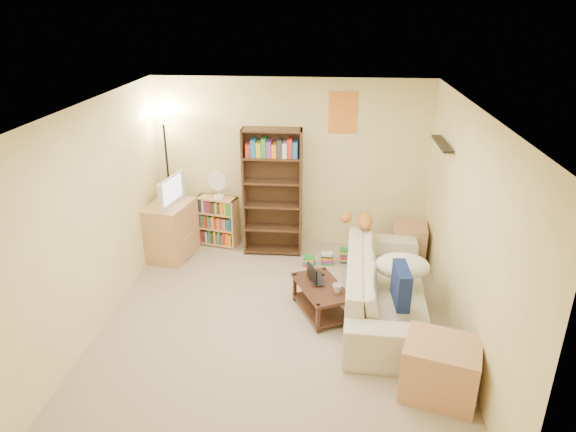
{
  "coord_description": "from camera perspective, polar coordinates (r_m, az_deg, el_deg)",
  "views": [
    {
      "loc": [
        0.55,
        -4.95,
        3.45
      ],
      "look_at": [
        0.07,
        0.77,
        1.05
      ],
      "focal_mm": 32.0,
      "sensor_mm": 36.0,
      "label": 1
    }
  ],
  "objects": [
    {
      "name": "room",
      "position": [
        5.31,
        -1.44,
        2.57
      ],
      "size": [
        4.5,
        4.54,
        2.52
      ],
      "color": "tan",
      "rests_on": "ground"
    },
    {
      "name": "sofa",
      "position": [
        6.22,
        10.82,
        -7.65
      ],
      "size": [
        2.48,
        1.17,
        0.7
      ],
      "primitive_type": "imported",
      "rotation": [
        0.0,
        0.0,
        1.52
      ],
      "color": "beige",
      "rests_on": "ground"
    },
    {
      "name": "navy_pillow",
      "position": [
        5.63,
        12.46,
        -7.54
      ],
      "size": [
        0.16,
        0.47,
        0.41
      ],
      "primitive_type": "cube",
      "rotation": [
        0.0,
        0.0,
        1.62
      ],
      "color": "navy",
      "rests_on": "sofa"
    },
    {
      "name": "cream_blanket",
      "position": [
        6.17,
        12.57,
        -5.44
      ],
      "size": [
        0.64,
        0.46,
        0.28
      ],
      "primitive_type": "ellipsoid",
      "color": "white",
      "rests_on": "sofa"
    },
    {
      "name": "tabby_cat",
      "position": [
        6.83,
        8.19,
        -0.44
      ],
      "size": [
        0.55,
        0.22,
        0.19
      ],
      "color": "orange",
      "rests_on": "sofa"
    },
    {
      "name": "coffee_table",
      "position": [
        6.16,
        3.7,
        -8.87
      ],
      "size": [
        0.77,
        0.95,
        0.37
      ],
      "rotation": [
        0.0,
        0.0,
        0.44
      ],
      "color": "#43231A",
      "rests_on": "ground"
    },
    {
      "name": "laptop",
      "position": [
        6.21,
        3.7,
        -6.98
      ],
      "size": [
        0.43,
        0.35,
        0.03
      ],
      "primitive_type": "imported",
      "rotation": [
        0.0,
        0.0,
        1.75
      ],
      "color": "black",
      "rests_on": "coffee_table"
    },
    {
      "name": "laptop_screen",
      "position": [
        6.12,
        2.69,
        -6.39
      ],
      "size": [
        0.13,
        0.26,
        0.18
      ],
      "primitive_type": "cube",
      "rotation": [
        0.0,
        0.0,
        0.44
      ],
      "color": "white",
      "rests_on": "laptop"
    },
    {
      "name": "mug",
      "position": [
        5.95,
        5.49,
        -8.01
      ],
      "size": [
        0.16,
        0.16,
        0.1
      ],
      "primitive_type": "imported",
      "rotation": [
        0.0,
        0.0,
        0.24
      ],
      "color": "silver",
      "rests_on": "coffee_table"
    },
    {
      "name": "tv_remote",
      "position": [
        6.34,
        3.49,
        -6.34
      ],
      "size": [
        0.13,
        0.14,
        0.02
      ],
      "primitive_type": "cube",
      "rotation": [
        0.0,
        0.0,
        0.74
      ],
      "color": "black",
      "rests_on": "coffee_table"
    },
    {
      "name": "tv_stand",
      "position": [
        7.6,
        -12.9,
        -1.55
      ],
      "size": [
        0.67,
        0.84,
        0.81
      ],
      "primitive_type": "cube",
      "rotation": [
        0.0,
        0.0,
        -0.19
      ],
      "color": "tan",
      "rests_on": "ground"
    },
    {
      "name": "television",
      "position": [
        7.37,
        -13.31,
        2.78
      ],
      "size": [
        0.75,
        0.36,
        0.41
      ],
      "primitive_type": "imported",
      "rotation": [
        0.0,
        0.0,
        1.38
      ],
      "color": "black",
      "rests_on": "tv_stand"
    },
    {
      "name": "tall_bookshelf",
      "position": [
        7.3,
        -1.74,
        2.93
      ],
      "size": [
        0.84,
        0.28,
        1.86
      ],
      "rotation": [
        0.0,
        0.0,
        0.01
      ],
      "color": "#45291A",
      "rests_on": "ground"
    },
    {
      "name": "short_bookshelf",
      "position": [
        7.82,
        -7.8,
        -0.59
      ],
      "size": [
        0.64,
        0.37,
        0.77
      ],
      "rotation": [
        0.0,
        0.0,
        -0.24
      ],
      "color": "tan",
      "rests_on": "ground"
    },
    {
      "name": "desk_fan",
      "position": [
        7.55,
        -7.8,
        3.59
      ],
      "size": [
        0.27,
        0.15,
        0.42
      ],
      "color": "white",
      "rests_on": "short_bookshelf"
    },
    {
      "name": "floor_lamp",
      "position": [
        7.62,
        -13.49,
        7.93
      ],
      "size": [
        0.34,
        0.34,
        1.99
      ],
      "color": "black",
      "rests_on": "ground"
    },
    {
      "name": "side_table",
      "position": [
        7.53,
        13.26,
        -2.92
      ],
      "size": [
        0.52,
        0.52,
        0.54
      ],
      "primitive_type": "cube",
      "rotation": [
        0.0,
        0.0,
        -0.11
      ],
      "color": "tan",
      "rests_on": "ground"
    },
    {
      "name": "end_cabinet",
      "position": [
        5.2,
        16.57,
        -15.95
      ],
      "size": [
        0.81,
        0.73,
        0.56
      ],
      "primitive_type": "cube",
      "rotation": [
        0.0,
        0.0,
        -0.29
      ],
      "color": "tan",
      "rests_on": "ground"
    },
    {
      "name": "book_stacks",
      "position": [
        7.32,
        4.65,
        -4.67
      ],
      "size": [
        0.7,
        0.29,
        0.21
      ],
      "color": "red",
      "rests_on": "ground"
    }
  ]
}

